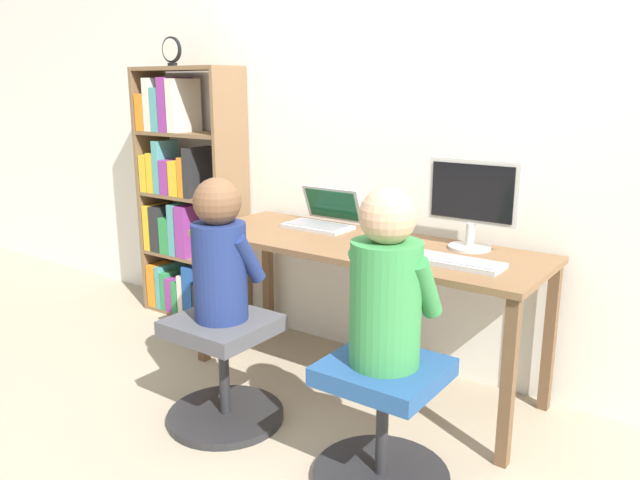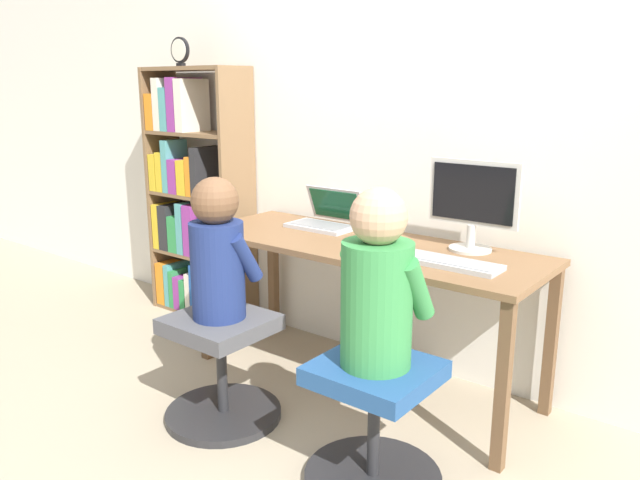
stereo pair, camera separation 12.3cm
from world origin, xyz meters
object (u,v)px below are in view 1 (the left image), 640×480
Objects in this scene: keyboard at (451,261)px; office_chair_right at (224,368)px; person_at_monitor at (387,285)px; desk_clock at (171,50)px; person_at_laptop at (220,253)px; laptop at (323,219)px; office_chair_left at (382,421)px; bookshelf at (181,203)px; desktop_monitor at (472,202)px.

keyboard reaches higher than office_chair_right.
person_at_monitor is 3.86× the size of desk_clock.
office_chair_right is 0.85× the size of person_at_laptop.
office_chair_left is (0.87, -0.83, -0.54)m from laptop.
person_at_monitor is 0.41× the size of bookshelf.
office_chair_left is at bearing -21.78° from desk_clock.
person_at_laptop is (-0.78, -0.87, -0.18)m from desktop_monitor.
office_chair_left is 0.81× the size of person_at_monitor.
laptop is 1.32m from office_chair_left.
desktop_monitor is 1.11m from office_chair_left.
office_chair_right is 0.54m from person_at_laptop.
desk_clock reaches higher than desktop_monitor.
desk_clock is at bearing 158.22° from office_chair_left.
person_at_laptop is 1.67m from desk_clock.
desktop_monitor is 0.82× the size of office_chair_left.
person_at_laptop is at bearing -144.74° from keyboard.
keyboard is at bearing -7.99° from bookshelf.
desktop_monitor is at bearing 47.99° from office_chair_right.
bookshelf reaches higher than office_chair_left.
desk_clock reaches higher than laptop.
laptop is at bearing 2.37° from desk_clock.
desktop_monitor is 0.27× the size of bookshelf.
laptop reaches higher than office_chair_right.
laptop reaches higher than keyboard.
desk_clock reaches higher than office_chair_left.
person_at_laptop is at bearing -34.99° from desk_clock.
office_chair_right is at bearing -86.39° from laptop.
person_at_laptop is at bearing 90.00° from office_chair_right.
desk_clock is at bearing 158.32° from person_at_monitor.
desk_clock reaches higher than person_at_laptop.
person_at_monitor is at bearing -22.66° from bookshelf.
laptop is 0.80× the size of keyboard.
office_chair_left is 0.85× the size of person_at_laptop.
person_at_laptop is (-0.82, -0.58, 0.03)m from keyboard.
desktop_monitor is at bearing 96.95° from keyboard.
laptop is 0.55× the size of person_at_monitor.
bookshelf is at bearing 157.34° from person_at_monitor.
bookshelf reaches higher than office_chair_right.
keyboard is at bearing -6.41° from desk_clock.
person_at_monitor is 0.82m from person_at_laptop.
office_chair_right is 1.56m from bookshelf.
desk_clock is at bearing 173.59° from keyboard.
desk_clock reaches higher than bookshelf.
bookshelf is at bearing 144.28° from person_at_laptop.
person_at_monitor is at bearing 1.46° from person_at_laptop.
person_at_monitor is (0.82, 0.02, 0.54)m from office_chair_right.
office_chair_left is 0.33× the size of bookshelf.
desktop_monitor is 1.18m from person_at_laptop.
office_chair_left is (-0.00, -0.56, -0.51)m from keyboard.
person_at_monitor reaches higher than office_chair_left.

